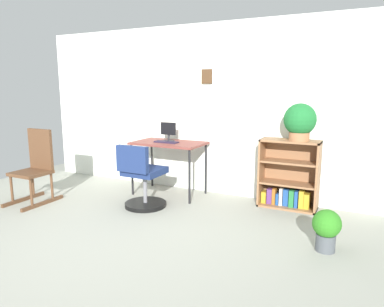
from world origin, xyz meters
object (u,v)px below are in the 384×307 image
desk (169,147)px  rocking_chair (36,166)px  office_chair (142,181)px  potted_plant_floor (326,228)px  keyboard (166,142)px  potted_plant_on_shelf (300,121)px  bookshelf_low (289,178)px  monitor (168,132)px

desk → rocking_chair: rocking_chair is taller
desk → office_chair: size_ratio=1.20×
rocking_chair → office_chair: bearing=16.3°
desk → potted_plant_floor: bearing=-22.2°
keyboard → potted_plant_on_shelf: potted_plant_on_shelf is taller
rocking_chair → bookshelf_low: rocking_chair is taller
keyboard → office_chair: size_ratio=0.41×
rocking_chair → potted_plant_on_shelf: bearing=21.3°
office_chair → bookshelf_low: bearing=28.1°
office_chair → rocking_chair: 1.45m
monitor → rocking_chair: bearing=-140.2°
keyboard → monitor: bearing=107.4°
rocking_chair → bookshelf_low: 3.25m
bookshelf_low → potted_plant_on_shelf: 0.73m
office_chair → rocking_chair: size_ratio=0.85×
bookshelf_low → potted_plant_floor: size_ratio=2.17×
desk → potted_plant_on_shelf: (1.71, 0.16, 0.41)m
desk → monitor: 0.21m
monitor → keyboard: 0.18m
monitor → office_chair: size_ratio=0.32×
keyboard → rocking_chair: (-1.39, -0.99, -0.28)m
bookshelf_low → monitor: bearing=-175.1°
monitor → bookshelf_low: (1.65, 0.14, -0.50)m
keyboard → potted_plant_on_shelf: (1.71, 0.22, 0.34)m
office_chair → potted_plant_floor: 2.20m
monitor → potted_plant_on_shelf: size_ratio=0.59×
rocking_chair → bookshelf_low: bearing=22.9°
office_chair → rocking_chair: (-1.39, -0.40, 0.13)m
office_chair → keyboard: bearing=89.8°
keyboard → desk: bearing=86.9°
office_chair → potted_plant_on_shelf: size_ratio=1.82×
monitor → keyboard: bearing=-72.6°
rocking_chair → monitor: bearing=39.8°
monitor → bookshelf_low: size_ratio=0.31×
keyboard → rocking_chair: bearing=-144.4°
monitor → bookshelf_low: 1.73m
office_chair → potted_plant_on_shelf: 2.03m
office_chair → bookshelf_low: size_ratio=0.95×
monitor → desk: bearing=-57.2°
office_chair → potted_plant_on_shelf: (1.71, 0.81, 0.74)m
bookshelf_low → potted_plant_floor: bookshelf_low is taller
keyboard → potted_plant_on_shelf: size_ratio=0.75×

